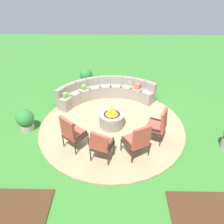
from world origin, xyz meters
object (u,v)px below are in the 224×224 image
object	(u,v)px
lounge_chair_front_left	(72,132)
curved_stone_bench	(106,92)
lounge_chair_back_left	(137,140)
lounge_chair_back_right	(158,125)
lounge_chair_front_right	(101,144)
fire_pit	(112,118)
potted_plant_0	(86,76)
potted_plant_2	(25,120)

from	to	relation	value
lounge_chair_front_left	curved_stone_bench	bearing A→B (deg)	111.55
lounge_chair_back_left	lounge_chair_back_right	xyz separation A→B (m)	(0.67, 0.69, 0.01)
lounge_chair_front_right	lounge_chair_back_left	xyz separation A→B (m)	(0.97, 0.14, 0.02)
fire_pit	lounge_chair_front_right	distance (m)	1.56
lounge_chair_back_right	potted_plant_0	world-z (taller)	lounge_chair_back_right
curved_stone_bench	lounge_chair_back_right	distance (m)	2.91
lounge_chair_front_left	potted_plant_0	distance (m)	4.16
curved_stone_bench	potted_plant_0	world-z (taller)	curved_stone_bench
lounge_chair_back_left	lounge_chair_back_right	distance (m)	0.96
fire_pit	potted_plant_2	xyz separation A→B (m)	(-2.79, -0.20, 0.05)
lounge_chair_front_left	potted_plant_0	xyz separation A→B (m)	(-0.11, 4.16, -0.20)
lounge_chair_front_left	lounge_chair_back_left	bearing A→B (deg)	29.35
fire_pit	potted_plant_2	bearing A→B (deg)	-175.92
lounge_chair_front_right	potted_plant_2	xyz separation A→B (m)	(-2.54, 1.32, -0.20)
curved_stone_bench	lounge_chair_front_right	xyz separation A→B (m)	(0.01, -3.21, 0.21)
curved_stone_bench	lounge_chair_front_left	world-z (taller)	lounge_chair_front_left
fire_pit	lounge_chair_front_right	size ratio (longest dim) A/B	0.80
lounge_chair_back_left	lounge_chair_front_left	bearing A→B (deg)	139.70
lounge_chair_front_left	lounge_chair_back_left	world-z (taller)	lounge_chair_front_left
fire_pit	lounge_chair_back_right	bearing A→B (deg)	-26.51
fire_pit	lounge_chair_front_right	world-z (taller)	lounge_chair_front_right
curved_stone_bench	potted_plant_0	bearing A→B (deg)	124.43
curved_stone_bench	potted_plant_2	size ratio (longest dim) A/B	5.05
lounge_chair_front_left	potted_plant_2	bearing A→B (deg)	-169.94
potted_plant_2	lounge_chair_front_left	bearing A→B (deg)	-28.00
potted_plant_2	potted_plant_0	bearing A→B (deg)	64.00
fire_pit	curved_stone_bench	bearing A→B (deg)	99.03
curved_stone_bench	lounge_chair_front_left	distance (m)	2.92
potted_plant_0	lounge_chair_back_left	bearing A→B (deg)	-66.61
potted_plant_0	curved_stone_bench	bearing A→B (deg)	-55.57
fire_pit	lounge_chair_front_left	distance (m)	1.58
curved_stone_bench	potted_plant_2	world-z (taller)	curved_stone_bench
curved_stone_bench	lounge_chair_back_right	bearing A→B (deg)	-55.21
lounge_chair_front_right	potted_plant_0	distance (m)	4.68
potted_plant_0	potted_plant_2	bearing A→B (deg)	-116.00
fire_pit	lounge_chair_front_left	size ratio (longest dim) A/B	0.72
fire_pit	lounge_chair_back_left	bearing A→B (deg)	-62.65
lounge_chair_back_left	lounge_chair_front_right	bearing A→B (deg)	156.80
lounge_chair_front_left	lounge_chair_back_right	world-z (taller)	lounge_chair_front_left
fire_pit	curved_stone_bench	world-z (taller)	curved_stone_bench
lounge_chair_front_left	lounge_chair_front_right	world-z (taller)	lounge_chair_front_left
curved_stone_bench	lounge_chair_back_left	bearing A→B (deg)	-72.26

